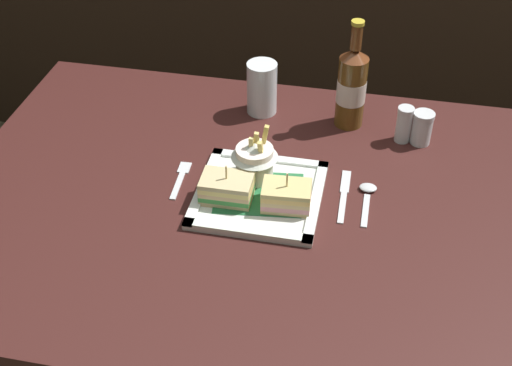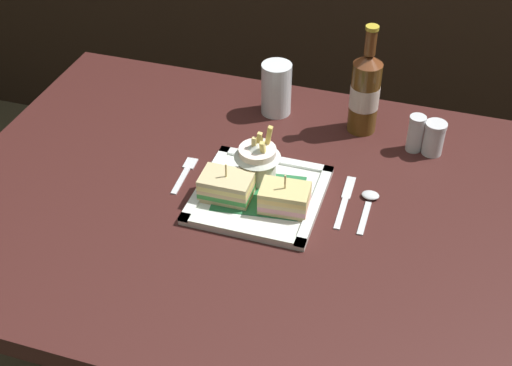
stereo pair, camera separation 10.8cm
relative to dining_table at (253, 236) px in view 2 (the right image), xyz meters
The scene contains 12 objects.
dining_table is the anchor object (origin of this frame).
square_plate 0.11m from the dining_table, 46.79° to the left, with size 0.25×0.25×0.02m.
sandwich_half_left 0.14m from the dining_table, 162.06° to the right, with size 0.10×0.07×0.08m.
sandwich_half_right 0.15m from the dining_table, 12.76° to the right, with size 0.10×0.07×0.08m.
fries_cup 0.17m from the dining_table, 98.20° to the left, with size 0.09×0.09×0.12m.
beer_bottle 0.40m from the dining_table, 63.07° to the left, with size 0.06×0.06×0.25m.
water_glass 0.36m from the dining_table, 98.09° to the left, with size 0.07×0.07×0.12m.
fork 0.19m from the dining_table, 166.42° to the left, with size 0.03×0.12×0.00m.
knife 0.21m from the dining_table, 17.37° to the left, with size 0.02×0.16×0.00m.
spoon 0.25m from the dining_table, 15.25° to the left, with size 0.04×0.13×0.01m.
salt_shaker 0.41m from the dining_table, 43.58° to the left, with size 0.04×0.04×0.08m.
pepper_shaker 0.44m from the dining_table, 39.85° to the left, with size 0.05×0.05×0.08m.
Camera 2 is at (0.32, -0.99, 1.65)m, focal length 48.52 mm.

